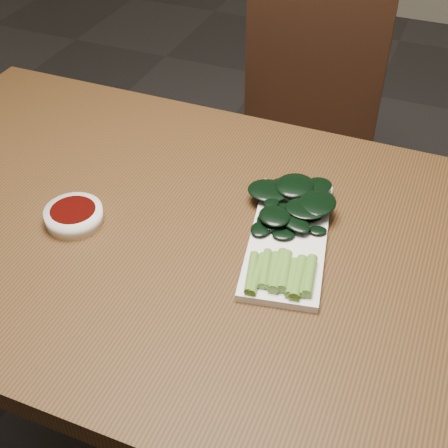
{
  "coord_description": "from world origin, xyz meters",
  "views": [
    {
      "loc": [
        0.34,
        -0.74,
        1.46
      ],
      "look_at": [
        0.03,
        0.03,
        0.76
      ],
      "focal_mm": 50.0,
      "sensor_mm": 36.0,
      "label": 1
    }
  ],
  "objects_px": {
    "chair_far": "(301,141)",
    "serving_plate": "(288,239)",
    "gai_lan": "(288,218)",
    "table": "(204,263)",
    "sauce_bowl": "(74,216)"
  },
  "relations": [
    {
      "from": "chair_far",
      "to": "serving_plate",
      "type": "xyz_separation_m",
      "value": [
        0.17,
        -0.71,
        0.27
      ]
    },
    {
      "from": "chair_far",
      "to": "gai_lan",
      "type": "relative_size",
      "value": 2.73
    },
    {
      "from": "gai_lan",
      "to": "table",
      "type": "bearing_deg",
      "value": -153.8
    },
    {
      "from": "sauce_bowl",
      "to": "gai_lan",
      "type": "xyz_separation_m",
      "value": [
        0.35,
        0.12,
        0.01
      ]
    },
    {
      "from": "chair_far",
      "to": "serving_plate",
      "type": "relative_size",
      "value": 2.75
    },
    {
      "from": "table",
      "to": "chair_far",
      "type": "xyz_separation_m",
      "value": [
        -0.03,
        0.74,
        -0.19
      ]
    },
    {
      "from": "serving_plate",
      "to": "chair_far",
      "type": "bearing_deg",
      "value": 103.53
    },
    {
      "from": "chair_far",
      "to": "sauce_bowl",
      "type": "relative_size",
      "value": 8.79
    },
    {
      "from": "serving_plate",
      "to": "gai_lan",
      "type": "relative_size",
      "value": 1.0
    },
    {
      "from": "table",
      "to": "serving_plate",
      "type": "xyz_separation_m",
      "value": [
        0.14,
        0.04,
        0.08
      ]
    },
    {
      "from": "sauce_bowl",
      "to": "gai_lan",
      "type": "relative_size",
      "value": 0.31
    },
    {
      "from": "sauce_bowl",
      "to": "table",
      "type": "bearing_deg",
      "value": 14.67
    },
    {
      "from": "table",
      "to": "sauce_bowl",
      "type": "bearing_deg",
      "value": -165.33
    },
    {
      "from": "serving_plate",
      "to": "gai_lan",
      "type": "xyz_separation_m",
      "value": [
        -0.01,
        0.03,
        0.02
      ]
    },
    {
      "from": "table",
      "to": "serving_plate",
      "type": "bearing_deg",
      "value": 13.82
    }
  ]
}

